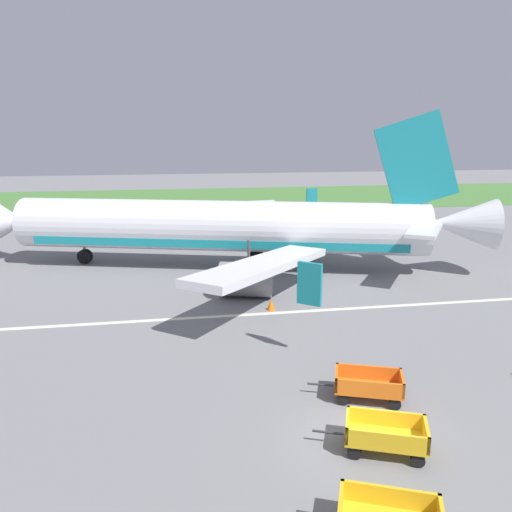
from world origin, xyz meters
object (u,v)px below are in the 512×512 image
airplane (233,227)px  traffic_cone_near_plane (271,305)px  baggage_cart_second_in_row (385,435)px  baggage_cart_third_in_row (368,385)px

airplane → traffic_cone_near_plane: (0.99, -9.55, -2.74)m
baggage_cart_second_in_row → baggage_cart_third_in_row: same height
airplane → traffic_cone_near_plane: airplane is taller
traffic_cone_near_plane → baggage_cart_third_in_row: bearing=-80.9°
airplane → baggage_cart_second_in_row: size_ratio=10.36×
airplane → baggage_cart_second_in_row: airplane is taller
baggage_cart_second_in_row → baggage_cart_third_in_row: (0.69, 3.14, 0.00)m
baggage_cart_third_in_row → traffic_cone_near_plane: 10.44m
airplane → traffic_cone_near_plane: 9.99m
baggage_cart_second_in_row → baggage_cart_third_in_row: bearing=77.5°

